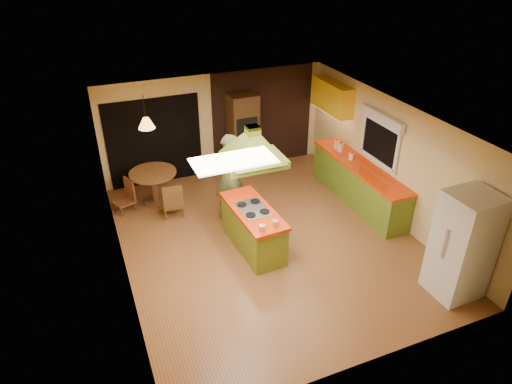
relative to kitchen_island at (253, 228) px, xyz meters
name	(u,v)px	position (x,y,z in m)	size (l,w,h in m)	color
ground	(268,239)	(0.36, 0.10, -0.44)	(6.50, 6.50, 0.00)	#945A30
room_walls	(269,185)	(0.36, 0.10, 0.81)	(5.50, 6.50, 6.50)	beige
ceiling_plane	(270,121)	(0.36, 0.10, 2.06)	(6.50, 6.50, 0.00)	silver
brick_panel	(263,118)	(1.61, 3.33, 0.81)	(2.64, 0.03, 2.50)	#381E14
nook_opening	(155,142)	(-1.14, 3.33, 0.61)	(2.20, 0.03, 2.10)	black
right_counter	(358,183)	(2.81, 0.70, 0.03)	(0.62, 3.05, 0.92)	olive
upper_cabinets	(332,97)	(2.93, 2.30, 1.51)	(0.34, 1.40, 0.70)	yellow
window_right	(381,130)	(3.06, 0.50, 1.34)	(0.12, 1.35, 1.06)	black
fluor_panel	(234,161)	(-0.74, -1.10, 2.05)	(1.20, 0.60, 0.03)	white
kitchen_island	(253,228)	(0.00, 0.00, 0.00)	(0.78, 1.74, 0.87)	olive
range_hood	(253,140)	(0.00, 0.00, 1.81)	(1.10, 0.80, 0.80)	#566519
man	(229,177)	(-0.05, 1.20, 0.51)	(0.69, 0.45, 1.89)	#505A2F
refrigerator	(463,245)	(2.66, -2.43, 0.51)	(0.77, 0.73, 1.88)	silver
wall_oven	(243,134)	(0.96, 3.05, 0.58)	(0.69, 0.62, 2.03)	#492E17
dining_table	(154,181)	(-1.41, 2.39, 0.10)	(1.03, 1.03, 0.77)	brown
chair_left	(123,196)	(-2.11, 2.29, -0.08)	(0.39, 0.39, 0.72)	brown
chair_near	(172,198)	(-1.16, 1.74, -0.04)	(0.43, 0.43, 0.79)	brown
pendant_lamp	(146,123)	(-1.41, 2.39, 1.46)	(0.35, 0.35, 0.22)	#FF9E3F
canister_large	(337,145)	(2.76, 1.64, 0.58)	(0.13, 0.13, 0.19)	beige
canister_medium	(340,148)	(2.76, 1.48, 0.58)	(0.14, 0.14, 0.19)	#FFF1CD
canister_small	(351,156)	(2.76, 1.01, 0.56)	(0.11, 0.11, 0.15)	#FFF1CD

